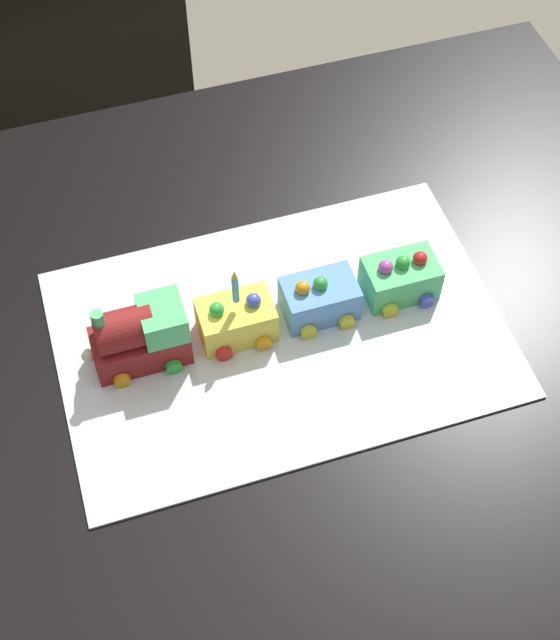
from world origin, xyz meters
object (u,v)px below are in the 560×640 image
Objects in this scene: cake_locomotive at (140,336)px; cake_car_hopper_lemon at (236,320)px; cake_car_gondola_sky_blue at (319,299)px; birthday_candle at (235,287)px; dining_table at (235,376)px; chair at (88,105)px; cake_car_caboose_mint_green at (400,278)px.

cake_locomotive is 1.40× the size of cake_car_hopper_lemon.
cake_locomotive is 1.40× the size of cake_car_gondola_sky_blue.
cake_car_hopper_lemon is at bearing -0.00° from cake_locomotive.
cake_locomotive is at bearing 180.00° from birthday_candle.
dining_table is at bearing 176.23° from birthday_candle.
chair is 8.60× the size of cake_car_gondola_sky_blue.
chair reaches higher than cake_car_caboose_mint_green.
cake_car_hopper_lemon is at bearing -180.00° from birthday_candle.
dining_table is at bearing 175.43° from cake_car_hopper_lemon.
cake_car_caboose_mint_green is (0.36, -0.00, -0.02)m from cake_locomotive.
cake_car_hopper_lemon is at bearing 180.00° from cake_car_caboose_mint_green.
chair is 0.89m from cake_car_hopper_lemon.
cake_locomotive reaches higher than cake_car_caboose_mint_green.
chair is at bearing 97.01° from birthday_candle.
chair is 14.32× the size of birthday_candle.
birthday_candle is (0.10, -0.83, 0.37)m from chair.
cake_car_hopper_lemon is 1.00× the size of cake_car_caboose_mint_green.
cake_car_gondola_sky_blue is 1.00× the size of cake_car_caboose_mint_green.
dining_table is at bearing 179.85° from cake_car_caboose_mint_green.
cake_car_hopper_lemon is 0.12m from cake_car_gondola_sky_blue.
cake_car_hopper_lemon is (0.13, -0.00, -0.02)m from cake_locomotive.
cake_car_gondola_sky_blue is (0.25, -0.00, -0.02)m from cake_locomotive.
dining_table is 0.14m from cake_car_hopper_lemon.
cake_car_caboose_mint_green is at bearing 107.90° from chair.
cake_locomotive reaches higher than cake_car_hopper_lemon.
chair is (-0.09, 0.83, -0.16)m from dining_table.
birthday_candle reaches higher than dining_table.
cake_car_hopper_lemon is (0.01, -0.00, 0.14)m from dining_table.
chair is at bearing 96.90° from cake_car_hopper_lemon.
chair is 0.92m from birthday_candle.
cake_car_hopper_lemon is at bearing -4.57° from dining_table.
cake_car_hopper_lemon is 0.07m from birthday_candle.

